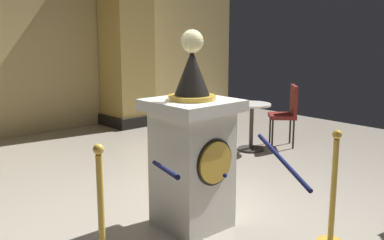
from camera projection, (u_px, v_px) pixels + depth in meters
ground_plane at (182, 217)px, 4.47m from camera, size 10.67×10.67×0.00m
back_wall at (0, 30)px, 7.42m from camera, size 10.67×0.16×3.57m
pedestal_clock at (192, 151)px, 4.16m from camera, size 0.72×0.72×1.82m
stanchion_near at (102, 230)px, 3.39m from camera, size 0.24×0.24×1.01m
stanchion_far at (332, 206)px, 3.84m from camera, size 0.24×0.24×1.01m
velvet_rope at (225, 165)px, 3.52m from camera, size 1.33×1.32×0.22m
column_right at (126, 35)px, 8.48m from camera, size 0.91×0.91×3.43m
cafe_table at (252, 121)px, 6.85m from camera, size 0.57×0.57×0.72m
cafe_chair_red at (287, 110)px, 7.07m from camera, size 0.57×0.57×0.96m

